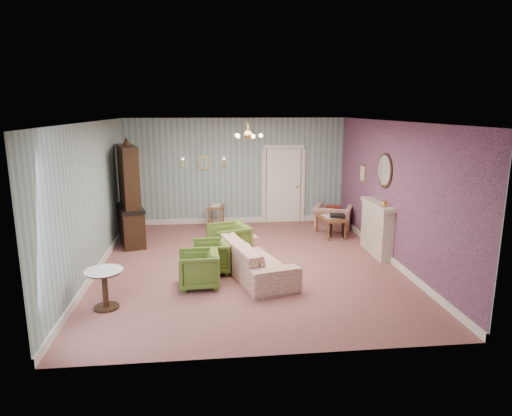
{
  "coord_description": "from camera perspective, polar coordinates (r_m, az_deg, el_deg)",
  "views": [
    {
      "loc": [
        -0.78,
        -8.72,
        3.15
      ],
      "look_at": [
        0.2,
        0.4,
        1.1
      ],
      "focal_mm": 31.38,
      "sensor_mm": 36.0,
      "label": 1
    }
  ],
  "objects": [
    {
      "name": "fireplace",
      "position": [
        10.15,
        15.12,
        -2.51
      ],
      "size": [
        0.3,
        1.4,
        1.16
      ],
      "primitive_type": null,
      "color": "beige",
      "rests_on": "floor"
    },
    {
      "name": "wall_left",
      "position": [
        9.15,
        -20.06,
        1.12
      ],
      "size": [
        0.0,
        7.0,
        7.0
      ],
      "primitive_type": "plane",
      "rotation": [
        1.57,
        0.0,
        1.57
      ],
      "color": "gray",
      "rests_on": "ground"
    },
    {
      "name": "ceiling",
      "position": [
        8.76,
        -1.04,
        10.96
      ],
      "size": [
        7.0,
        7.0,
        0.0
      ],
      "primitive_type": "plane",
      "rotation": [
        3.14,
        0.0,
        0.0
      ],
      "color": "white",
      "rests_on": "ground"
    },
    {
      "name": "burgundy_cushion",
      "position": [
        11.92,
        9.79,
        -0.53
      ],
      "size": [
        0.41,
        0.28,
        0.39
      ],
      "primitive_type": "cube",
      "rotation": [
        0.17,
        0.0,
        -0.35
      ],
      "color": "maroon",
      "rests_on": "wingback_chair"
    },
    {
      "name": "framed_print",
      "position": [
        11.23,
        13.48,
        4.32
      ],
      "size": [
        0.04,
        0.34,
        0.42
      ],
      "primitive_type": null,
      "color": "gold",
      "rests_on": "wall_right"
    },
    {
      "name": "door",
      "position": [
        12.53,
        3.51,
        3.07
      ],
      "size": [
        1.12,
        0.12,
        2.16
      ],
      "primitive_type": null,
      "color": "white",
      "rests_on": "floor"
    },
    {
      "name": "wall_front",
      "position": [
        5.54,
        2.28,
        -5.27
      ],
      "size": [
        6.0,
        0.0,
        6.0
      ],
      "primitive_type": "plane",
      "rotation": [
        -1.57,
        0.0,
        0.0
      ],
      "color": "gray",
      "rests_on": "ground"
    },
    {
      "name": "wingback_chair",
      "position": [
        12.09,
        9.81,
        -0.63
      ],
      "size": [
        1.14,
        0.98,
        0.85
      ],
      "primitive_type": "imported",
      "rotation": [
        0.0,
        0.0,
        2.71
      ],
      "color": "#A44342",
      "rests_on": "floor"
    },
    {
      "name": "wall_right",
      "position": [
        9.65,
        17.03,
        1.9
      ],
      "size": [
        0.0,
        7.0,
        7.0
      ],
      "primitive_type": "plane",
      "rotation": [
        1.57,
        0.0,
        -1.57
      ],
      "color": "gray",
      "rests_on": "ground"
    },
    {
      "name": "olive_chair_a",
      "position": [
        8.15,
        -7.34,
        -7.52
      ],
      "size": [
        0.69,
        0.73,
        0.72
      ],
      "primitive_type": "imported",
      "rotation": [
        0.0,
        0.0,
        -1.53
      ],
      "color": "#506A25",
      "rests_on": "floor"
    },
    {
      "name": "sconce_left",
      "position": [
        12.26,
        -9.28,
        5.65
      ],
      "size": [
        0.16,
        0.12,
        0.3
      ],
      "primitive_type": null,
      "color": "gold",
      "rests_on": "wall_back"
    },
    {
      "name": "gilt_mirror_back",
      "position": [
        12.26,
        -6.69,
        5.73
      ],
      "size": [
        0.28,
        0.06,
        0.36
      ],
      "primitive_type": null,
      "color": "gold",
      "rests_on": "wall_back"
    },
    {
      "name": "mantel_vase",
      "position": [
        9.63,
        16.08,
        0.63
      ],
      "size": [
        0.15,
        0.15,
        0.15
      ],
      "primitive_type": "imported",
      "color": "gold",
      "rests_on": "fireplace"
    },
    {
      "name": "wall_back",
      "position": [
        12.36,
        -2.47,
        4.69
      ],
      "size": [
        6.0,
        0.0,
        6.0
      ],
      "primitive_type": "plane",
      "rotation": [
        1.57,
        0.0,
        0.0
      ],
      "color": "gray",
      "rests_on": "ground"
    },
    {
      "name": "side_table_black",
      "position": [
        11.39,
        10.3,
        -2.2
      ],
      "size": [
        0.45,
        0.45,
        0.56
      ],
      "primitive_type": null,
      "rotation": [
        0.0,
        0.0,
        -0.22
      ],
      "color": "black",
      "rests_on": "floor"
    },
    {
      "name": "pedestal_table",
      "position": [
        7.64,
        -18.69,
        -9.77
      ],
      "size": [
        0.69,
        0.69,
        0.66
      ],
      "primitive_type": null,
      "rotation": [
        0.0,
        0.0,
        0.16
      ],
      "color": "black",
      "rests_on": "floor"
    },
    {
      "name": "olive_chair_c",
      "position": [
        9.62,
        -3.49,
        -4.03
      ],
      "size": [
        0.93,
        0.96,
        0.8
      ],
      "primitive_type": "imported",
      "rotation": [
        0.0,
        0.0,
        -1.27
      ],
      "color": "#506A25",
      "rests_on": "floor"
    },
    {
      "name": "wall_right_floral",
      "position": [
        9.65,
        16.95,
        1.9
      ],
      "size": [
        0.0,
        7.0,
        7.0
      ],
      "primitive_type": "plane",
      "rotation": [
        1.57,
        0.0,
        -1.57
      ],
      "color": "#B95C71",
      "rests_on": "ground"
    },
    {
      "name": "olive_chair_b",
      "position": [
        8.81,
        -5.74,
        -6.01
      ],
      "size": [
        0.66,
        0.7,
        0.7
      ],
      "primitive_type": "imported",
      "rotation": [
        0.0,
        0.0,
        -1.53
      ],
      "color": "#506A25",
      "rests_on": "floor"
    },
    {
      "name": "floor",
      "position": [
        9.3,
        -0.97,
        -7.19
      ],
      "size": [
        7.0,
        7.0,
        0.0
      ],
      "primitive_type": "plane",
      "color": "#925854",
      "rests_on": "ground"
    },
    {
      "name": "chandelier",
      "position": [
        8.77,
        -1.03,
        9.2
      ],
      "size": [
        0.56,
        0.56,
        0.36
      ],
      "primitive_type": null,
      "color": "gold",
      "rests_on": "ceiling"
    },
    {
      "name": "oval_mirror",
      "position": [
        9.94,
        16.07,
        4.6
      ],
      "size": [
        0.04,
        0.76,
        0.84
      ],
      "primitive_type": null,
      "color": "white",
      "rests_on": "wall_right"
    },
    {
      "name": "dresser",
      "position": [
        10.89,
        -15.93,
        1.96
      ],
      "size": [
        0.92,
        1.56,
        2.46
      ],
      "primitive_type": null,
      "rotation": [
        0.0,
        0.0,
        0.3
      ],
      "color": "black",
      "rests_on": "floor"
    },
    {
      "name": "sconce_right",
      "position": [
        12.25,
        -4.11,
        5.77
      ],
      "size": [
        0.16,
        0.12,
        0.3
      ],
      "primitive_type": null,
      "color": "gold",
      "rests_on": "wall_back"
    },
    {
      "name": "sofa_chintz",
      "position": [
        8.62,
        -0.19,
        -5.66
      ],
      "size": [
        1.25,
        2.4,
        0.9
      ],
      "primitive_type": "imported",
      "rotation": [
        0.0,
        0.0,
        1.83
      ],
      "color": "#A44342",
      "rests_on": "floor"
    },
    {
      "name": "coffee_table",
      "position": [
        11.43,
        9.49,
        -2.26
      ],
      "size": [
        0.65,
        1.04,
        0.5
      ],
      "primitive_type": null,
      "rotation": [
        0.0,
        0.0,
        0.11
      ],
      "color": "brown",
      "rests_on": "floor"
    },
    {
      "name": "nesting_table",
      "position": [
        11.95,
        -5.12,
        -1.08
      ],
      "size": [
        0.5,
        0.59,
        0.67
      ],
      "primitive_type": null,
      "rotation": [
        0.0,
        0.0,
        -0.21
      ],
      "color": "brown",
      "rests_on": "floor"
    }
  ]
}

